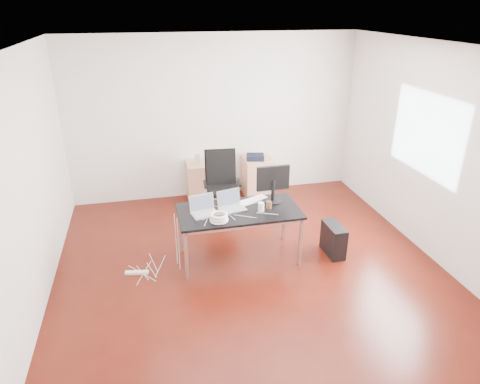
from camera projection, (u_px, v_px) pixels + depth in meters
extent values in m
plane|color=#3C0D06|center=(249.00, 266.00, 5.71)|extent=(5.00, 5.00, 0.00)
plane|color=silver|center=(252.00, 46.00, 4.57)|extent=(5.00, 5.00, 0.00)
plane|color=silver|center=(215.00, 118.00, 7.36)|extent=(5.00, 0.00, 5.00)
plane|color=silver|center=(341.00, 295.00, 2.91)|extent=(5.00, 0.00, 5.00)
plane|color=silver|center=(27.00, 187.00, 4.62)|extent=(0.00, 5.00, 5.00)
plane|color=silver|center=(433.00, 153.00, 5.65)|extent=(0.00, 5.00, 5.00)
plane|color=white|center=(426.00, 135.00, 5.75)|extent=(0.00, 1.50, 1.50)
cube|color=black|center=(239.00, 211.00, 5.61)|extent=(1.60, 0.80, 0.03)
cube|color=silver|center=(186.00, 256.00, 5.30)|extent=(0.04, 0.04, 0.70)
cube|color=silver|center=(181.00, 229.00, 5.92)|extent=(0.04, 0.04, 0.70)
cube|color=silver|center=(301.00, 242.00, 5.60)|extent=(0.04, 0.04, 0.70)
cube|color=silver|center=(284.00, 218.00, 6.23)|extent=(0.04, 0.04, 0.70)
cylinder|color=black|center=(223.00, 205.00, 6.89)|extent=(0.06, 0.06, 0.47)
cube|color=black|center=(222.00, 190.00, 6.78)|extent=(0.52, 0.50, 0.06)
cube|color=black|center=(220.00, 167.00, 6.85)|extent=(0.47, 0.13, 0.55)
cube|color=tan|center=(202.00, 182.00, 7.49)|extent=(0.50, 0.50, 0.70)
cube|color=tan|center=(258.00, 177.00, 7.70)|extent=(0.50, 0.50, 0.70)
cube|color=black|center=(333.00, 239.00, 5.92)|extent=(0.21, 0.45, 0.44)
cylinder|color=black|center=(231.00, 190.00, 7.69)|extent=(0.29, 0.29, 0.28)
cube|color=white|center=(137.00, 273.00, 5.55)|extent=(0.31, 0.11, 0.04)
cube|color=silver|center=(205.00, 214.00, 5.48)|extent=(0.37, 0.29, 0.01)
cube|color=silver|center=(202.00, 203.00, 5.53)|extent=(0.33, 0.11, 0.22)
cube|color=#475166|center=(202.00, 203.00, 5.52)|extent=(0.29, 0.09, 0.18)
cube|color=silver|center=(233.00, 209.00, 5.62)|extent=(0.38, 0.30, 0.01)
cube|color=silver|center=(229.00, 198.00, 5.67)|extent=(0.33, 0.12, 0.22)
cube|color=#475166|center=(229.00, 198.00, 5.66)|extent=(0.29, 0.11, 0.18)
cylinder|color=black|center=(273.00, 201.00, 5.86)|extent=(0.26, 0.26, 0.02)
cylinder|color=black|center=(273.00, 190.00, 5.79)|extent=(0.05, 0.05, 0.30)
cube|color=black|center=(273.00, 178.00, 5.73)|extent=(0.45, 0.06, 0.34)
cube|color=#475166|center=(272.00, 177.00, 5.76)|extent=(0.40, 0.01, 0.29)
cube|color=white|center=(252.00, 200.00, 5.86)|extent=(0.46, 0.31, 0.02)
cylinder|color=white|center=(261.00, 207.00, 5.56)|extent=(0.09, 0.09, 0.12)
cylinder|color=brown|center=(269.00, 205.00, 5.64)|extent=(0.09, 0.09, 0.10)
torus|color=white|center=(219.00, 220.00, 5.32)|extent=(0.24, 0.24, 0.04)
torus|color=white|center=(219.00, 217.00, 5.30)|extent=(0.23, 0.23, 0.04)
torus|color=white|center=(219.00, 215.00, 5.29)|extent=(0.22, 0.22, 0.04)
cube|color=white|center=(225.00, 219.00, 5.35)|extent=(0.09, 0.09, 0.03)
cube|color=#9E9E9E|center=(197.00, 159.00, 7.24)|extent=(0.10, 0.09, 0.18)
cube|color=black|center=(255.00, 157.00, 7.49)|extent=(0.34, 0.30, 0.09)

